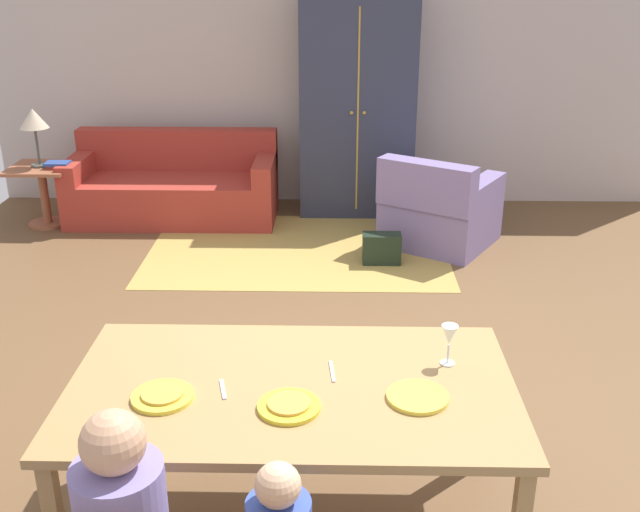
{
  "coord_description": "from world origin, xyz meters",
  "views": [
    {
      "loc": [
        0.02,
        -3.94,
        2.41
      ],
      "look_at": [
        -0.06,
        -0.08,
        0.85
      ],
      "focal_mm": 41.84,
      "sensor_mm": 36.0,
      "label": 1
    }
  ],
  "objects_px": {
    "plate_near_child": "(289,407)",
    "book_lower": "(60,166)",
    "dining_table": "(292,397)",
    "book_upper": "(57,163)",
    "armchair": "(438,210)",
    "couch": "(174,188)",
    "table_lamp": "(34,121)",
    "side_table": "(43,187)",
    "plate_near_woman": "(417,397)",
    "armoire": "(357,107)",
    "plate_near_man": "(163,397)",
    "wine_glass": "(449,337)",
    "handbag": "(382,249)"
  },
  "relations": [
    {
      "from": "handbag",
      "to": "side_table",
      "type": "bearing_deg",
      "value": 164.1
    },
    {
      "from": "plate_near_woman",
      "to": "armchair",
      "type": "relative_size",
      "value": 0.21
    },
    {
      "from": "dining_table",
      "to": "handbag",
      "type": "xyz_separation_m",
      "value": [
        0.57,
        3.16,
        -0.57
      ]
    },
    {
      "from": "plate_near_child",
      "to": "side_table",
      "type": "relative_size",
      "value": 0.43
    },
    {
      "from": "plate_near_child",
      "to": "dining_table",
      "type": "bearing_deg",
      "value": 90.0
    },
    {
      "from": "dining_table",
      "to": "wine_glass",
      "type": "bearing_deg",
      "value": 15.06
    },
    {
      "from": "plate_near_child",
      "to": "couch",
      "type": "xyz_separation_m",
      "value": [
        -1.4,
        4.5,
        -0.47
      ]
    },
    {
      "from": "armchair",
      "to": "book_lower",
      "type": "distance_m",
      "value": 3.51
    },
    {
      "from": "wine_glass",
      "to": "side_table",
      "type": "height_order",
      "value": "wine_glass"
    },
    {
      "from": "plate_near_child",
      "to": "armoire",
      "type": "relative_size",
      "value": 0.12
    },
    {
      "from": "couch",
      "to": "wine_glass",
      "type": "bearing_deg",
      "value": -63.44
    },
    {
      "from": "dining_table",
      "to": "plate_near_man",
      "type": "relative_size",
      "value": 7.43
    },
    {
      "from": "plate_near_child",
      "to": "book_lower",
      "type": "relative_size",
      "value": 1.14
    },
    {
      "from": "armoire",
      "to": "armchair",
      "type": "bearing_deg",
      "value": -53.49
    },
    {
      "from": "couch",
      "to": "book_lower",
      "type": "distance_m",
      "value": 1.07
    },
    {
      "from": "armchair",
      "to": "side_table",
      "type": "xyz_separation_m",
      "value": [
        -3.68,
        0.45,
        0.06
      ]
    },
    {
      "from": "side_table",
      "to": "plate_near_child",
      "type": "bearing_deg",
      "value": -58.58
    },
    {
      "from": "plate_near_woman",
      "to": "table_lamp",
      "type": "xyz_separation_m",
      "value": [
        -3.1,
        4.16,
        0.24
      ]
    },
    {
      "from": "armchair",
      "to": "couch",
      "type": "bearing_deg",
      "value": 164.2
    },
    {
      "from": "dining_table",
      "to": "handbag",
      "type": "relative_size",
      "value": 5.81
    },
    {
      "from": "dining_table",
      "to": "plate_near_man",
      "type": "xyz_separation_m",
      "value": [
        -0.51,
        -0.12,
        0.07
      ]
    },
    {
      "from": "armoire",
      "to": "book_lower",
      "type": "xyz_separation_m",
      "value": [
        -2.76,
        -0.56,
        -0.46
      ]
    },
    {
      "from": "plate_near_child",
      "to": "plate_near_woman",
      "type": "bearing_deg",
      "value": 8.9
    },
    {
      "from": "wine_glass",
      "to": "table_lamp",
      "type": "xyz_separation_m",
      "value": [
        -3.26,
        3.88,
        0.12
      ]
    },
    {
      "from": "wine_glass",
      "to": "table_lamp",
      "type": "distance_m",
      "value": 5.07
    },
    {
      "from": "plate_near_child",
      "to": "side_table",
      "type": "bearing_deg",
      "value": 121.42
    },
    {
      "from": "book_lower",
      "to": "plate_near_man",
      "type": "bearing_deg",
      "value": -65.63
    },
    {
      "from": "couch",
      "to": "armchair",
      "type": "relative_size",
      "value": 1.68
    },
    {
      "from": "armchair",
      "to": "handbag",
      "type": "height_order",
      "value": "armchair"
    },
    {
      "from": "book_lower",
      "to": "couch",
      "type": "bearing_deg",
      "value": 17.31
    },
    {
      "from": "dining_table",
      "to": "plate_near_woman",
      "type": "bearing_deg",
      "value": -11.07
    },
    {
      "from": "couch",
      "to": "armoire",
      "type": "xyz_separation_m",
      "value": [
        1.78,
        0.25,
        0.75
      ]
    },
    {
      "from": "dining_table",
      "to": "book_lower",
      "type": "xyz_separation_m",
      "value": [
        -2.38,
        4.01,
        -0.1
      ]
    },
    {
      "from": "table_lamp",
      "to": "wine_glass",
      "type": "bearing_deg",
      "value": -49.97
    },
    {
      "from": "armoire",
      "to": "dining_table",
      "type": "bearing_deg",
      "value": -94.76
    },
    {
      "from": "couch",
      "to": "side_table",
      "type": "height_order",
      "value": "couch"
    },
    {
      "from": "plate_near_woman",
      "to": "couch",
      "type": "xyz_separation_m",
      "value": [
        -1.91,
        4.42,
        -0.47
      ]
    },
    {
      "from": "table_lamp",
      "to": "side_table",
      "type": "bearing_deg",
      "value": 0.0
    },
    {
      "from": "book_lower",
      "to": "book_upper",
      "type": "distance_m",
      "value": 0.04
    },
    {
      "from": "plate_near_child",
      "to": "armchair",
      "type": "height_order",
      "value": "armchair"
    },
    {
      "from": "armoire",
      "to": "book_upper",
      "type": "height_order",
      "value": "armoire"
    },
    {
      "from": "plate_near_child",
      "to": "book_lower",
      "type": "height_order",
      "value": "plate_near_child"
    },
    {
      "from": "book_lower",
      "to": "book_upper",
      "type": "height_order",
      "value": "book_upper"
    },
    {
      "from": "couch",
      "to": "armoire",
      "type": "height_order",
      "value": "armoire"
    },
    {
      "from": "dining_table",
      "to": "book_upper",
      "type": "bearing_deg",
      "value": 120.96
    },
    {
      "from": "plate_near_man",
      "to": "book_lower",
      "type": "height_order",
      "value": "plate_near_man"
    },
    {
      "from": "armoire",
      "to": "side_table",
      "type": "bearing_deg",
      "value": -170.22
    },
    {
      "from": "wine_glass",
      "to": "plate_near_man",
      "type": "bearing_deg",
      "value": -165.74
    },
    {
      "from": "plate_near_man",
      "to": "handbag",
      "type": "xyz_separation_m",
      "value": [
        1.08,
        3.28,
        -0.64
      ]
    },
    {
      "from": "couch",
      "to": "book_upper",
      "type": "relative_size",
      "value": 9.0
    }
  ]
}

